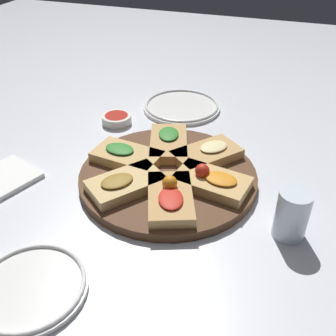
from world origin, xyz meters
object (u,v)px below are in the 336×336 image
object	(u,v)px
water_glass	(292,214)
dipping_bowl	(117,119)
napkin_stack	(1,180)
plate_left	(182,106)
plate_right	(30,287)
serving_board	(168,176)

from	to	relation	value
water_glass	dipping_bowl	xyz separation A→B (m)	(-0.30, -0.50, -0.04)
water_glass	napkin_stack	distance (m)	0.63
plate_left	plate_right	size ratio (longest dim) A/B	1.23
plate_right	water_glass	world-z (taller)	water_glass
serving_board	water_glass	bearing A→B (deg)	71.69
plate_right	dipping_bowl	distance (m)	0.58
napkin_stack	plate_right	bearing A→B (deg)	46.09
plate_right	napkin_stack	bearing A→B (deg)	-133.91
napkin_stack	dipping_bowl	size ratio (longest dim) A/B	1.75
serving_board	dipping_bowl	size ratio (longest dim) A/B	4.78
napkin_stack	water_glass	bearing A→B (deg)	93.54
plate_right	water_glass	xyz separation A→B (m)	(-0.27, 0.39, 0.04)
plate_left	water_glass	world-z (taller)	water_glass
water_glass	napkin_stack	size ratio (longest dim) A/B	0.68
napkin_stack	plate_left	bearing A→B (deg)	150.37
serving_board	plate_right	bearing A→B (deg)	-17.61
dipping_bowl	water_glass	bearing A→B (deg)	58.94
plate_right	water_glass	size ratio (longest dim) A/B	1.90
serving_board	plate_left	size ratio (longest dim) A/B	1.72
serving_board	napkin_stack	world-z (taller)	serving_board
dipping_bowl	plate_left	bearing A→B (deg)	135.02
plate_left	plate_right	xyz separation A→B (m)	(0.72, -0.04, 0.00)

